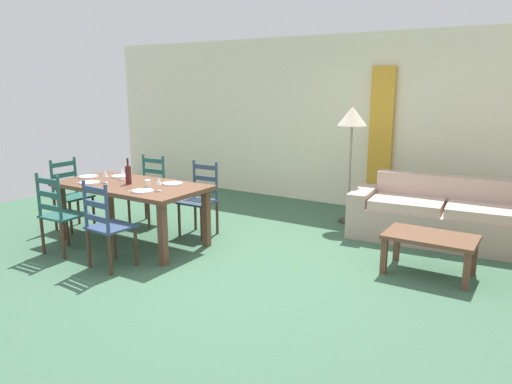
# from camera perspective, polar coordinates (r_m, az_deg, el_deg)

# --- Properties ---
(ground_plane) EXTENTS (9.60, 9.60, 0.02)m
(ground_plane) POSITION_cam_1_polar(r_m,az_deg,el_deg) (5.33, -3.76, -8.75)
(ground_plane) COLOR #385E44
(wall_far) EXTENTS (9.60, 0.16, 2.70)m
(wall_far) POSITION_cam_1_polar(r_m,az_deg,el_deg) (7.90, 10.40, 8.18)
(wall_far) COLOR #EDE5C1
(wall_far) RESTS_ON ground_plane
(curtain_panel_left) EXTENTS (0.35, 0.08, 2.20)m
(curtain_panel_left) POSITION_cam_1_polar(r_m,az_deg,el_deg) (7.57, 14.54, 5.91)
(curtain_panel_left) COLOR gold
(curtain_panel_left) RESTS_ON ground_plane
(dining_table) EXTENTS (1.90, 0.96, 0.75)m
(dining_table) POSITION_cam_1_polar(r_m,az_deg,el_deg) (6.07, -14.55, 0.15)
(dining_table) COLOR brown
(dining_table) RESTS_ON ground_plane
(dining_chair_near_left) EXTENTS (0.43, 0.41, 0.96)m
(dining_chair_near_left) POSITION_cam_1_polar(r_m,az_deg,el_deg) (5.97, -22.27, -2.42)
(dining_chair_near_left) COLOR #22514B
(dining_chair_near_left) RESTS_ON ground_plane
(dining_chair_near_right) EXTENTS (0.44, 0.43, 0.96)m
(dining_chair_near_right) POSITION_cam_1_polar(r_m,az_deg,el_deg) (5.33, -17.28, -3.79)
(dining_chair_near_right) COLOR navy
(dining_chair_near_right) RESTS_ON ground_plane
(dining_chair_far_left) EXTENTS (0.44, 0.42, 0.96)m
(dining_chair_far_left) POSITION_cam_1_polar(r_m,az_deg,el_deg) (6.95, -12.59, 0.24)
(dining_chair_far_left) COLOR #255A50
(dining_chair_far_left) RESTS_ON ground_plane
(dining_chair_far_right) EXTENTS (0.43, 0.41, 0.96)m
(dining_chair_far_right) POSITION_cam_1_polar(r_m,az_deg,el_deg) (6.31, -6.62, -0.79)
(dining_chair_far_right) COLOR #304156
(dining_chair_far_right) RESTS_ON ground_plane
(dining_chair_head_west) EXTENTS (0.42, 0.44, 0.96)m
(dining_chair_head_west) POSITION_cam_1_polar(r_m,az_deg,el_deg) (6.99, -21.11, -0.25)
(dining_chair_head_west) COLOR #22574C
(dining_chair_head_west) RESTS_ON ground_plane
(dinner_plate_near_left) EXTENTS (0.24, 0.24, 0.02)m
(dinner_plate_near_left) POSITION_cam_1_polar(r_m,az_deg,el_deg) (6.23, -19.12, 1.06)
(dinner_plate_near_left) COLOR white
(dinner_plate_near_left) RESTS_ON dining_table
(fork_near_left) EXTENTS (0.03, 0.17, 0.01)m
(fork_near_left) POSITION_cam_1_polar(r_m,az_deg,el_deg) (6.34, -19.97, 1.15)
(fork_near_left) COLOR silver
(fork_near_left) RESTS_ON dining_table
(dinner_plate_near_right) EXTENTS (0.24, 0.24, 0.02)m
(dinner_plate_near_right) POSITION_cam_1_polar(r_m,az_deg,el_deg) (5.56, -13.28, 0.11)
(dinner_plate_near_right) COLOR white
(dinner_plate_near_right) RESTS_ON dining_table
(fork_near_right) EXTENTS (0.02, 0.17, 0.01)m
(fork_near_right) POSITION_cam_1_polar(r_m,az_deg,el_deg) (5.67, -14.34, 0.23)
(fork_near_right) COLOR silver
(fork_near_right) RESTS_ON dining_table
(dinner_plate_far_left) EXTENTS (0.24, 0.24, 0.02)m
(dinner_plate_far_left) POSITION_cam_1_polar(r_m,az_deg,el_deg) (6.54, -15.73, 1.82)
(dinner_plate_far_left) COLOR white
(dinner_plate_far_left) RESTS_ON dining_table
(fork_far_left) EXTENTS (0.03, 0.17, 0.01)m
(fork_far_left) POSITION_cam_1_polar(r_m,az_deg,el_deg) (6.65, -16.60, 1.89)
(fork_far_left) COLOR silver
(fork_far_left) RESTS_ON dining_table
(dinner_plate_far_right) EXTENTS (0.24, 0.24, 0.02)m
(dinner_plate_far_right) POSITION_cam_1_polar(r_m,az_deg,el_deg) (5.91, -9.85, 1.00)
(dinner_plate_far_right) COLOR white
(dinner_plate_far_right) RESTS_ON dining_table
(fork_far_right) EXTENTS (0.02, 0.17, 0.01)m
(fork_far_right) POSITION_cam_1_polar(r_m,az_deg,el_deg) (6.02, -10.91, 1.09)
(fork_far_right) COLOR silver
(fork_far_right) RESTS_ON dining_table
(dinner_plate_head_west) EXTENTS (0.24, 0.24, 0.02)m
(dinner_plate_head_west) POSITION_cam_1_polar(r_m,az_deg,el_deg) (6.63, -19.25, 1.73)
(dinner_plate_head_west) COLOR white
(dinner_plate_head_west) RESTS_ON dining_table
(fork_head_west) EXTENTS (0.03, 0.17, 0.01)m
(fork_head_west) POSITION_cam_1_polar(r_m,az_deg,el_deg) (6.75, -20.04, 1.79)
(fork_head_west) COLOR silver
(fork_head_west) RESTS_ON dining_table
(wine_bottle) EXTENTS (0.07, 0.07, 0.32)m
(wine_bottle) POSITION_cam_1_polar(r_m,az_deg,el_deg) (6.02, -14.90, 2.02)
(wine_bottle) COLOR #471919
(wine_bottle) RESTS_ON dining_table
(wine_glass_near_left) EXTENTS (0.06, 0.06, 0.16)m
(wine_glass_near_left) POSITION_cam_1_polar(r_m,az_deg,el_deg) (6.17, -17.46, 2.05)
(wine_glass_near_left) COLOR white
(wine_glass_near_left) RESTS_ON dining_table
(wine_glass_near_right) EXTENTS (0.06, 0.06, 0.16)m
(wine_glass_near_right) POSITION_cam_1_polar(r_m,az_deg,el_deg) (5.55, -11.47, 1.24)
(wine_glass_near_right) COLOR white
(wine_glass_near_right) RESTS_ON dining_table
(wine_glass_far_left) EXTENTS (0.06, 0.06, 0.16)m
(wine_glass_far_left) POSITION_cam_1_polar(r_m,az_deg,el_deg) (6.33, -15.64, 2.42)
(wine_glass_far_left) COLOR white
(wine_glass_far_left) RESTS_ON dining_table
(coffee_cup_primary) EXTENTS (0.07, 0.07, 0.09)m
(coffee_cup_primary) POSITION_cam_1_polar(r_m,az_deg,el_deg) (5.78, -12.71, 0.97)
(coffee_cup_primary) COLOR beige
(coffee_cup_primary) RESTS_ON dining_table
(couch) EXTENTS (2.34, 1.00, 0.80)m
(couch) POSITION_cam_1_polar(r_m,az_deg,el_deg) (6.47, 21.47, -2.96)
(couch) COLOR tan
(couch) RESTS_ON ground_plane
(coffee_table) EXTENTS (0.90, 0.56, 0.42)m
(coffee_table) POSITION_cam_1_polar(r_m,az_deg,el_deg) (5.28, 19.94, -5.51)
(coffee_table) COLOR brown
(coffee_table) RESTS_ON ground_plane
(standing_lamp) EXTENTS (0.40, 0.40, 1.64)m
(standing_lamp) POSITION_cam_1_polar(r_m,az_deg,el_deg) (6.81, 11.32, 7.99)
(standing_lamp) COLOR #332D28
(standing_lamp) RESTS_ON ground_plane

